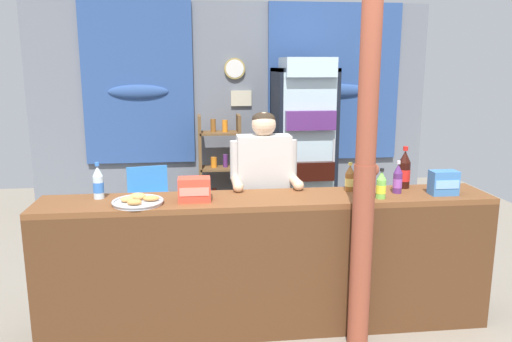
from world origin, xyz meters
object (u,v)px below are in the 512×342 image
object	(u,v)px
drink_fridge	(303,140)
soda_bottle_grape_soda	(398,179)
shopkeeper	(264,184)
soda_bottle_iced_tea	(350,179)
timber_post	(365,173)
bottle_shelf_rack	(220,172)
snack_box_biscuit	(444,183)
stall_counter	(270,255)
soda_bottle_water	(98,183)
soda_bottle_cola	(404,170)
pastry_tray	(138,201)
plastic_lawn_chair	(150,203)
snack_box_crackers	(194,189)
soda_bottle_lime_soda	(381,186)

from	to	relation	value
drink_fridge	soda_bottle_grape_soda	distance (m)	2.03
shopkeeper	soda_bottle_iced_tea	world-z (taller)	shopkeeper
timber_post	bottle_shelf_rack	size ratio (longest dim) A/B	1.89
timber_post	soda_bottle_iced_tea	bearing A→B (deg)	84.66
bottle_shelf_rack	soda_bottle_iced_tea	bearing A→B (deg)	-67.80
timber_post	snack_box_biscuit	bearing A→B (deg)	20.82
soda_bottle_iced_tea	snack_box_biscuit	size ratio (longest dim) A/B	1.11
timber_post	drink_fridge	size ratio (longest dim) A/B	1.29
stall_counter	soda_bottle_water	distance (m)	1.30
soda_bottle_iced_tea	snack_box_biscuit	world-z (taller)	soda_bottle_iced_tea
soda_bottle_cola	soda_bottle_water	bearing A→B (deg)	-178.80
soda_bottle_iced_tea	timber_post	bearing A→B (deg)	-95.34
drink_fridge	soda_bottle_iced_tea	xyz separation A→B (m)	(-0.06, -1.91, -0.00)
shopkeeper	soda_bottle_grape_soda	xyz separation A→B (m)	(0.93, -0.43, 0.11)
stall_counter	snack_box_biscuit	world-z (taller)	snack_box_biscuit
stall_counter	soda_bottle_grape_soda	bearing A→B (deg)	6.70
shopkeeper	pastry_tray	size ratio (longest dim) A/B	4.49
soda_bottle_water	pastry_tray	xyz separation A→B (m)	(0.29, -0.19, -0.09)
soda_bottle_water	pastry_tray	distance (m)	0.35
soda_bottle_water	soda_bottle_grape_soda	world-z (taller)	soda_bottle_water
stall_counter	bottle_shelf_rack	distance (m)	2.36
pastry_tray	soda_bottle_cola	bearing A→B (deg)	6.77
plastic_lawn_chair	soda_bottle_water	distance (m)	1.74
shopkeeper	snack_box_crackers	bearing A→B (deg)	-138.88
shopkeeper	snack_box_crackers	xyz separation A→B (m)	(-0.54, -0.48, 0.09)
stall_counter	shopkeeper	distance (m)	0.66
plastic_lawn_chair	snack_box_biscuit	size ratio (longest dim) A/B	4.46
soda_bottle_water	snack_box_crackers	distance (m)	0.68
bottle_shelf_rack	soda_bottle_cola	distance (m)	2.49
drink_fridge	soda_bottle_lime_soda	size ratio (longest dim) A/B	9.21
drink_fridge	bottle_shelf_rack	distance (m)	1.02
bottle_shelf_rack	pastry_tray	size ratio (longest dim) A/B	3.92
snack_box_biscuit	timber_post	bearing A→B (deg)	-159.18
plastic_lawn_chair	soda_bottle_lime_soda	bearing A→B (deg)	-46.28
soda_bottle_iced_tea	pastry_tray	distance (m)	1.54
snack_box_crackers	soda_bottle_lime_soda	bearing A→B (deg)	-3.71
soda_bottle_cola	stall_counter	bearing A→B (deg)	-166.34
bottle_shelf_rack	soda_bottle_cola	world-z (taller)	bottle_shelf_rack
drink_fridge	soda_bottle_lime_soda	distance (m)	2.15
stall_counter	pastry_tray	xyz separation A→B (m)	(-0.90, 0.03, 0.41)
plastic_lawn_chair	shopkeeper	distance (m)	1.72
soda_bottle_water	soda_bottle_lime_soda	bearing A→B (deg)	-6.68
soda_bottle_iced_tea	soda_bottle_lime_soda	world-z (taller)	same
soda_bottle_lime_soda	snack_box_biscuit	xyz separation A→B (m)	(0.48, 0.05, -0.00)
shopkeeper	pastry_tray	xyz separation A→B (m)	(-0.92, -0.51, 0.03)
shopkeeper	bottle_shelf_rack	bearing A→B (deg)	98.42
soda_bottle_iced_tea	soda_bottle_lime_soda	distance (m)	0.28
soda_bottle_iced_tea	snack_box_crackers	distance (m)	1.15
soda_bottle_grape_soda	snack_box_biscuit	bearing A→B (deg)	-14.91
snack_box_crackers	timber_post	bearing A→B (deg)	-14.93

